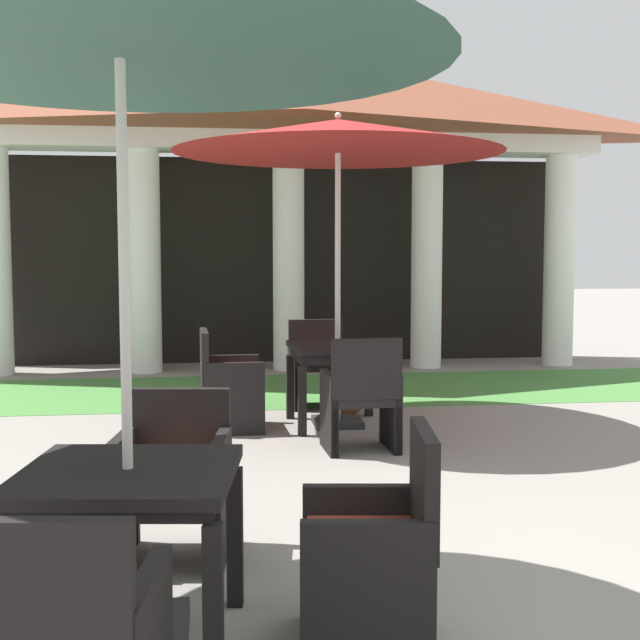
{
  "coord_description": "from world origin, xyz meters",
  "views": [
    {
      "loc": [
        -1.01,
        -3.16,
        1.61
      ],
      "look_at": [
        -0.28,
        2.59,
        1.13
      ],
      "focal_mm": 47.52,
      "sensor_mm": 36.0,
      "label": 1
    }
  ],
  "objects_px": {
    "patio_chair_mid_left_east": "(375,551)",
    "terracotta_urn": "(348,395)",
    "patio_chair_near_foreground_north": "(319,366)",
    "patio_umbrella_mid_left": "(119,17)",
    "patio_umbrella_near_foreground": "(338,138)",
    "patio_chair_near_foreground_west": "(228,384)",
    "patio_chair_mid_left_north": "(172,481)",
    "patio_table_mid_left": "(128,494)",
    "patio_table_near_foreground": "(338,356)",
    "patio_chair_near_foreground_south": "(361,399)"
  },
  "relations": [
    {
      "from": "patio_umbrella_near_foreground",
      "to": "patio_umbrella_mid_left",
      "type": "xyz_separation_m",
      "value": [
        -1.47,
        -4.18,
        -0.11
      ]
    },
    {
      "from": "patio_chair_mid_left_east",
      "to": "patio_chair_mid_left_north",
      "type": "height_order",
      "value": "patio_chair_mid_left_east"
    },
    {
      "from": "patio_chair_mid_left_north",
      "to": "patio_chair_near_foreground_north",
      "type": "bearing_deg",
      "value": -99.97
    },
    {
      "from": "patio_chair_near_foreground_south",
      "to": "patio_chair_near_foreground_west",
      "type": "height_order",
      "value": "patio_chair_near_foreground_south"
    },
    {
      "from": "patio_table_near_foreground",
      "to": "patio_table_mid_left",
      "type": "xyz_separation_m",
      "value": [
        -1.47,
        -4.18,
        -0.01
      ]
    },
    {
      "from": "patio_table_near_foreground",
      "to": "patio_chair_near_foreground_south",
      "type": "height_order",
      "value": "patio_chair_near_foreground_south"
    },
    {
      "from": "patio_table_near_foreground",
      "to": "patio_chair_near_foreground_west",
      "type": "distance_m",
      "value": 1.03
    },
    {
      "from": "patio_umbrella_near_foreground",
      "to": "terracotta_urn",
      "type": "bearing_deg",
      "value": 69.64
    },
    {
      "from": "patio_umbrella_near_foreground",
      "to": "patio_chair_near_foreground_west",
      "type": "height_order",
      "value": "patio_umbrella_near_foreground"
    },
    {
      "from": "patio_chair_near_foreground_west",
      "to": "patio_chair_mid_left_north",
      "type": "height_order",
      "value": "patio_chair_near_foreground_west"
    },
    {
      "from": "patio_table_mid_left",
      "to": "patio_table_near_foreground",
      "type": "bearing_deg",
      "value": 70.59
    },
    {
      "from": "patio_table_near_foreground",
      "to": "patio_chair_mid_left_east",
      "type": "relative_size",
      "value": 0.98
    },
    {
      "from": "patio_table_mid_left",
      "to": "terracotta_urn",
      "type": "bearing_deg",
      "value": 70.5
    },
    {
      "from": "patio_umbrella_mid_left",
      "to": "patio_chair_mid_left_north",
      "type": "height_order",
      "value": "patio_umbrella_mid_left"
    },
    {
      "from": "patio_umbrella_mid_left",
      "to": "patio_chair_mid_left_east",
      "type": "xyz_separation_m",
      "value": [
        0.99,
        -0.13,
        -2.11
      ]
    },
    {
      "from": "patio_table_near_foreground",
      "to": "patio_umbrella_near_foreground",
      "type": "distance_m",
      "value": 1.97
    },
    {
      "from": "patio_table_mid_left",
      "to": "patio_umbrella_mid_left",
      "type": "distance_m",
      "value": 1.87
    },
    {
      "from": "patio_chair_mid_left_east",
      "to": "patio_table_mid_left",
      "type": "bearing_deg",
      "value": 90.0
    },
    {
      "from": "patio_chair_near_foreground_north",
      "to": "patio_umbrella_mid_left",
      "type": "bearing_deg",
      "value": 72.09
    },
    {
      "from": "patio_umbrella_near_foreground",
      "to": "patio_table_mid_left",
      "type": "relative_size",
      "value": 3.14
    },
    {
      "from": "patio_umbrella_mid_left",
      "to": "patio_chair_mid_left_north",
      "type": "xyz_separation_m",
      "value": [
        0.13,
        0.98,
        -2.1
      ]
    },
    {
      "from": "patio_table_near_foreground",
      "to": "patio_chair_mid_left_east",
      "type": "xyz_separation_m",
      "value": [
        -0.49,
        -4.31,
        -0.25
      ]
    },
    {
      "from": "patio_chair_near_foreground_north",
      "to": "patio_chair_near_foreground_south",
      "type": "bearing_deg",
      "value": 90.0
    },
    {
      "from": "patio_chair_near_foreground_north",
      "to": "patio_umbrella_mid_left",
      "type": "height_order",
      "value": "patio_umbrella_mid_left"
    },
    {
      "from": "patio_table_near_foreground",
      "to": "patio_chair_mid_left_east",
      "type": "distance_m",
      "value": 4.34
    },
    {
      "from": "patio_table_mid_left",
      "to": "patio_chair_mid_left_north",
      "type": "xyz_separation_m",
      "value": [
        0.13,
        0.98,
        -0.22
      ]
    },
    {
      "from": "patio_chair_near_foreground_south",
      "to": "patio_umbrella_mid_left",
      "type": "xyz_separation_m",
      "value": [
        -1.52,
        -3.18,
        2.08
      ]
    },
    {
      "from": "patio_chair_mid_left_north",
      "to": "terracotta_urn",
      "type": "bearing_deg",
      "value": -105.24
    },
    {
      "from": "patio_chair_near_foreground_west",
      "to": "terracotta_urn",
      "type": "height_order",
      "value": "patio_chair_near_foreground_west"
    },
    {
      "from": "patio_chair_mid_left_north",
      "to": "terracotta_urn",
      "type": "relative_size",
      "value": 1.84
    },
    {
      "from": "patio_chair_near_foreground_south",
      "to": "patio_chair_mid_left_east",
      "type": "distance_m",
      "value": 3.35
    },
    {
      "from": "patio_chair_near_foreground_north",
      "to": "patio_table_mid_left",
      "type": "xyz_separation_m",
      "value": [
        -1.43,
        -5.18,
        0.22
      ]
    },
    {
      "from": "patio_chair_near_foreground_west",
      "to": "patio_table_mid_left",
      "type": "bearing_deg",
      "value": -8.96
    },
    {
      "from": "patio_table_near_foreground",
      "to": "terracotta_urn",
      "type": "height_order",
      "value": "patio_table_near_foreground"
    },
    {
      "from": "patio_chair_mid_left_north",
      "to": "patio_umbrella_mid_left",
      "type": "bearing_deg",
      "value": 90.0
    },
    {
      "from": "patio_chair_near_foreground_west",
      "to": "patio_umbrella_near_foreground",
      "type": "bearing_deg",
      "value": 90.0
    },
    {
      "from": "patio_chair_mid_left_east",
      "to": "terracotta_urn",
      "type": "xyz_separation_m",
      "value": [
        0.67,
        4.79,
        -0.2
      ]
    },
    {
      "from": "patio_table_mid_left",
      "to": "patio_chair_mid_left_north",
      "type": "relative_size",
      "value": 1.1
    },
    {
      "from": "patio_chair_near_foreground_west",
      "to": "patio_chair_near_foreground_north",
      "type": "bearing_deg",
      "value": 134.9
    },
    {
      "from": "patio_chair_near_foreground_west",
      "to": "patio_chair_mid_left_east",
      "type": "height_order",
      "value": "patio_chair_near_foreground_west"
    },
    {
      "from": "patio_umbrella_mid_left",
      "to": "terracotta_urn",
      "type": "distance_m",
      "value": 5.46
    },
    {
      "from": "patio_table_mid_left",
      "to": "patio_chair_near_foreground_west",
      "type": "bearing_deg",
      "value": 83.52
    },
    {
      "from": "terracotta_urn",
      "to": "patio_chair_near_foreground_north",
      "type": "bearing_deg",
      "value": 113.46
    },
    {
      "from": "patio_table_near_foreground",
      "to": "patio_chair_near_foreground_west",
      "type": "xyz_separation_m",
      "value": [
        -1.0,
        -0.04,
        -0.23
      ]
    },
    {
      "from": "patio_chair_near_foreground_north",
      "to": "terracotta_urn",
      "type": "height_order",
      "value": "patio_chair_near_foreground_north"
    },
    {
      "from": "patio_chair_near_foreground_north",
      "to": "terracotta_urn",
      "type": "relative_size",
      "value": 1.88
    },
    {
      "from": "patio_chair_near_foreground_south",
      "to": "patio_chair_near_foreground_north",
      "type": "bearing_deg",
      "value": 90.0
    },
    {
      "from": "patio_chair_near_foreground_south",
      "to": "terracotta_urn",
      "type": "xyz_separation_m",
      "value": [
        0.14,
        1.49,
        -0.22
      ]
    },
    {
      "from": "patio_umbrella_near_foreground",
      "to": "patio_chair_mid_left_east",
      "type": "height_order",
      "value": "patio_umbrella_near_foreground"
    },
    {
      "from": "patio_chair_near_foreground_west",
      "to": "patio_chair_near_foreground_south",
      "type": "bearing_deg",
      "value": 45.01
    }
  ]
}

